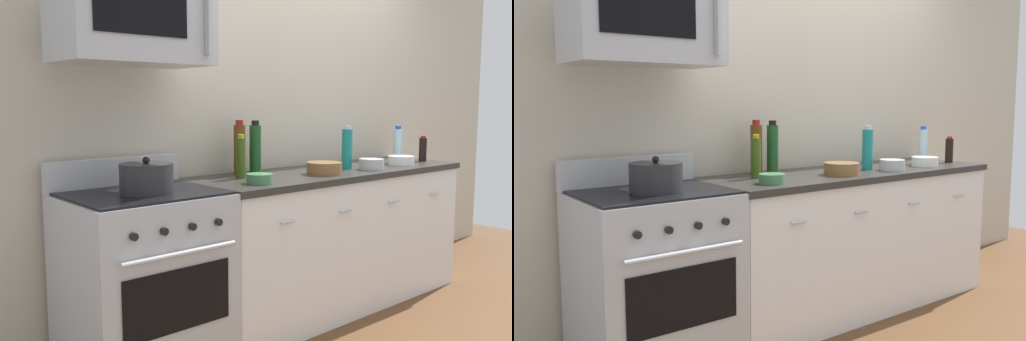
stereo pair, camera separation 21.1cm
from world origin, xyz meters
The scene contains 16 objects.
ground_plane centered at (0.00, 0.00, 0.00)m, with size 6.23×6.23×0.00m, color brown.
back_wall centered at (0.00, 0.41, 1.35)m, with size 5.19×0.10×2.70m, color beige.
counter_unit centered at (0.00, 0.00, 0.46)m, with size 2.10×0.66×0.92m.
range_oven centered at (-1.42, 0.00, 0.47)m, with size 0.76×0.69×1.07m.
microwave centered at (-1.42, 0.05, 1.75)m, with size 0.74×0.44×0.40m.
bottle_sparkling_teal centered at (0.11, -0.03, 1.06)m, with size 0.07×0.07×0.29m.
bottle_wine_green centered at (-0.52, 0.19, 1.08)m, with size 0.07×0.07×0.33m.
bottle_olive_oil centered at (-0.72, 0.08, 1.04)m, with size 0.06×0.06×0.26m.
bottle_wine_amber centered at (-0.63, 0.20, 1.08)m, with size 0.07×0.07×0.34m.
bottle_water_clear centered at (0.74, 0.01, 1.05)m, with size 0.07×0.07×0.27m.
bottle_soy_sauce_dark centered at (0.93, -0.09, 1.01)m, with size 0.06×0.06×0.19m.
bowl_white_ceramic centered at (0.58, -0.13, 0.95)m, with size 0.18×0.18×0.07m.
bowl_green_glaze centered at (-0.78, -0.16, 0.95)m, with size 0.15×0.15×0.05m.
bowl_steel_prep centered at (0.21, -0.16, 0.96)m, with size 0.17×0.17×0.07m.
bowl_wooden_salad centered at (-0.21, -0.12, 0.96)m, with size 0.22×0.22×0.07m.
stockpot centered at (-1.42, -0.05, 1.00)m, with size 0.26×0.26×0.18m.
Camera 2 is at (-2.62, -2.59, 1.37)m, focal length 39.20 mm.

